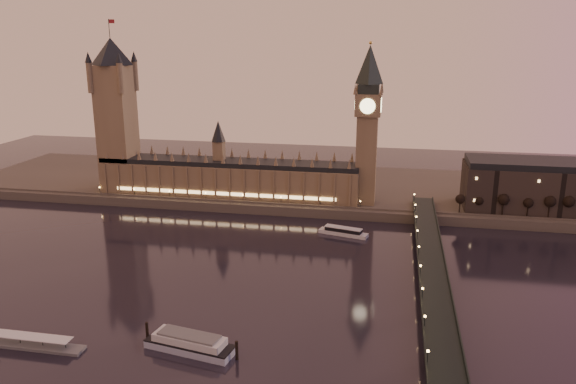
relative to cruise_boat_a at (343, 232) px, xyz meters
name	(u,v)px	position (x,y,z in m)	size (l,w,h in m)	color
ground	(236,279)	(-44.70, -72.07, -2.06)	(700.00, 700.00, 0.00)	black
far_embankment	(336,188)	(-14.70, 92.93, 0.94)	(560.00, 130.00, 6.00)	#423D35
palace_of_westminster	(228,173)	(-84.83, 48.92, 19.65)	(180.00, 26.62, 52.00)	brown
victoria_tower	(116,107)	(-164.70, 48.93, 63.73)	(31.68, 31.68, 118.00)	brown
big_ben	(368,116)	(9.29, 48.91, 61.89)	(17.68, 17.68, 104.00)	brown
westminster_bridge	(432,284)	(46.91, -72.07, 3.46)	(13.20, 260.00, 15.30)	black
bare_tree_0	(460,199)	(68.74, 36.93, 13.33)	(6.18, 6.18, 12.57)	black
bare_tree_1	(482,200)	(81.60, 36.93, 13.33)	(6.18, 6.18, 12.57)	black
bare_tree_2	(504,201)	(94.45, 36.93, 13.33)	(6.18, 6.18, 12.57)	black
bare_tree_3	(526,202)	(107.31, 36.93, 13.33)	(6.18, 6.18, 12.57)	black
bare_tree_4	(548,203)	(120.16, 36.93, 13.33)	(6.18, 6.18, 12.57)	black
bare_tree_5	(571,205)	(133.02, 36.93, 13.33)	(6.18, 6.18, 12.57)	black
cruise_boat_a	(343,232)	(0.00, 0.00, 0.00)	(29.89, 13.40, 4.68)	silver
moored_barge	(190,343)	(-43.75, -137.00, 0.99)	(38.82, 15.49, 7.23)	#9BA8C5
pontoon_pier	(33,344)	(-102.38, -145.90, -0.92)	(39.67, 6.61, 10.58)	#595B5E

